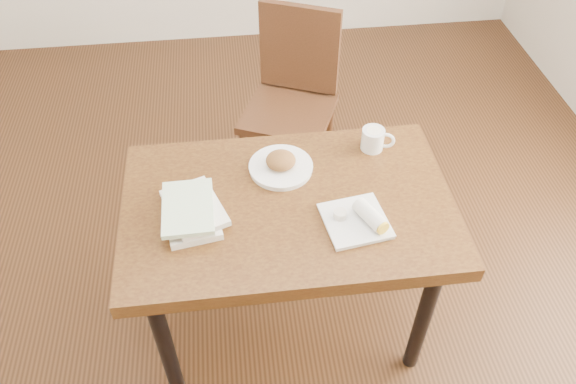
{
  "coord_description": "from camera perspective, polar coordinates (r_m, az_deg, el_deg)",
  "views": [
    {
      "loc": [
        -0.17,
        -1.37,
        2.19
      ],
      "look_at": [
        0.0,
        0.0,
        0.8
      ],
      "focal_mm": 35.0,
      "sensor_mm": 36.0,
      "label": 1
    }
  ],
  "objects": [
    {
      "name": "coffee_mug",
      "position": [
        2.2,
        8.71,
        5.36
      ],
      "size": [
        0.13,
        0.09,
        0.09
      ],
      "color": "white",
      "rests_on": "table"
    },
    {
      "name": "ground",
      "position": [
        2.59,
        -0.0,
        -12.66
      ],
      "size": [
        4.0,
        5.0,
        0.01
      ],
      "primitive_type": "cube",
      "color": "#472814",
      "rests_on": "ground"
    },
    {
      "name": "book_stack",
      "position": [
        1.94,
        -9.78,
        -1.91
      ],
      "size": [
        0.24,
        0.29,
        0.07
      ],
      "color": "white",
      "rests_on": "table"
    },
    {
      "name": "plate_scone",
      "position": [
        2.09,
        -0.73,
        2.79
      ],
      "size": [
        0.24,
        0.24,
        0.08
      ],
      "color": "white",
      "rests_on": "table"
    },
    {
      "name": "table",
      "position": [
        2.05,
        -0.0,
        -2.74
      ],
      "size": [
        1.17,
        0.75,
        0.75
      ],
      "color": "brown",
      "rests_on": "ground"
    },
    {
      "name": "chair_far",
      "position": [
        2.85,
        0.51,
        10.18
      ],
      "size": [
        0.55,
        0.55,
        0.95
      ],
      "color": "#442513",
      "rests_on": "ground"
    },
    {
      "name": "plate_burrito",
      "position": [
        1.92,
        7.3,
        -2.76
      ],
      "size": [
        0.24,
        0.24,
        0.07
      ],
      "color": "white",
      "rests_on": "table"
    }
  ]
}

